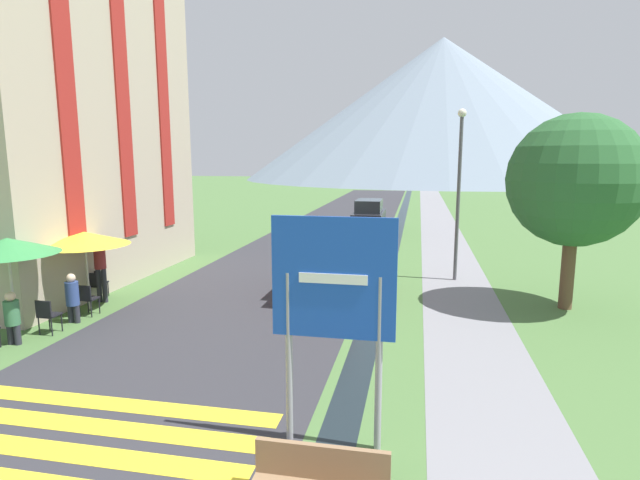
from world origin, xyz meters
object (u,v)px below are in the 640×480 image
parked_car_near (327,264)px  tree_by_path (575,181)px  streetlamp (459,182)px  road_sign (333,300)px  cafe_chair_far_left (95,284)px  cafe_chair_far_right (97,281)px  cafe_chair_near_right (47,313)px  cafe_chair_middle (87,297)px  person_seated_far (72,296)px  cafe_umbrella_front_green (7,246)px  person_standing_terrace (100,265)px  hotel_building (53,73)px  person_seated_near (12,315)px  parked_car_far (369,216)px  cafe_umbrella_middle_yellow (85,238)px

parked_car_near → tree_by_path: size_ratio=0.73×
parked_car_near → streetlamp: bearing=32.3°
road_sign → cafe_chair_far_left: bearing=143.6°
cafe_chair_far_right → cafe_chair_near_right: same height
cafe_chair_near_right → parked_car_near: bearing=36.9°
cafe_chair_middle → person_seated_far: size_ratio=0.67×
cafe_chair_far_right → streetlamp: (10.58, 4.35, 2.83)m
cafe_chair_near_right → cafe_umbrella_front_green: (-0.52, -0.40, 1.67)m
road_sign → cafe_chair_far_left: (-8.04, 5.93, -1.68)m
road_sign → person_standing_terrace: size_ratio=1.81×
cafe_chair_far_left → cafe_chair_middle: (0.68, -1.29, 0.00)m
hotel_building → streetlamp: size_ratio=2.24×
person_seated_near → cafe_chair_far_left: bearing=96.2°
hotel_building → person_seated_far: hotel_building is taller
parked_car_far → cafe_chair_middle: (-5.84, -16.35, -0.39)m
parked_car_near → person_seated_far: parked_car_near is taller
parked_car_far → cafe_chair_middle: 17.36m
person_seated_far → person_seated_near: bearing=-101.3°
cafe_chair_near_right → cafe_chair_middle: 1.42m
cafe_umbrella_middle_yellow → person_standing_terrace: cafe_umbrella_middle_yellow is taller
cafe_chair_near_right → cafe_umbrella_front_green: 1.79m
cafe_umbrella_middle_yellow → cafe_umbrella_front_green: bearing=-95.1°
person_seated_far → streetlamp: streetlamp is taller
person_standing_terrace → parked_car_far: bearing=67.6°
road_sign → cafe_chair_middle: bearing=147.8°
person_seated_far → tree_by_path: tree_by_path is taller
hotel_building → streetlamp: (12.98, 2.47, -3.48)m
cafe_umbrella_front_green → streetlamp: bearing=36.8°
person_standing_terrace → cafe_umbrella_front_green: bearing=-92.5°
tree_by_path → cafe_chair_near_right: bearing=-160.0°
parked_car_near → parked_car_far: size_ratio=0.99×
cafe_chair_near_right → person_seated_near: bearing=-115.2°
cafe_umbrella_middle_yellow → person_seated_near: size_ratio=1.92×
parked_car_near → tree_by_path: tree_by_path is taller
cafe_umbrella_middle_yellow → person_standing_terrace: bearing=96.5°
cafe_umbrella_middle_yellow → parked_car_far: bearing=68.7°
hotel_building → person_seated_near: bearing=-62.7°
cafe_chair_near_right → streetlamp: 12.58m
road_sign → cafe_chair_far_right: bearing=142.7°
cafe_chair_far_left → person_seated_near: bearing=-92.9°
person_standing_terrace → streetlamp: bearing=24.7°
cafe_chair_near_right → cafe_umbrella_middle_yellow: 2.46m
parked_car_far → cafe_chair_far_left: parked_car_far is taller
cafe_chair_near_right → streetlamp: (9.82, 7.34, 2.83)m
hotel_building → person_seated_far: (3.19, -3.99, -6.12)m
cafe_chair_far_right → person_seated_far: 2.26m
cafe_chair_near_right → tree_by_path: bearing=17.3°
parked_car_near → person_standing_terrace: (-6.21, -2.16, 0.18)m
tree_by_path → cafe_umbrella_front_green: bearing=-159.2°
person_standing_terrace → cafe_chair_middle: bearing=-71.7°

